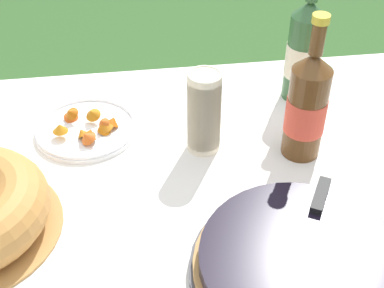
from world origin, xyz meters
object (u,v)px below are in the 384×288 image
object	(u,v)px
berry_tart	(301,265)
cup_stack	(204,112)
snack_plate_near	(87,128)
serving_knife	(307,239)
cider_bottle_green	(304,51)
cider_bottle_amber	(307,106)

from	to	relation	value
berry_tart	cup_stack	xyz separation A→B (m)	(-0.11, 0.37, 0.07)
cup_stack	berry_tart	bearing A→B (deg)	-73.49
berry_tart	snack_plate_near	bearing A→B (deg)	128.71
serving_knife	snack_plate_near	world-z (taller)	serving_knife
berry_tart	cider_bottle_green	xyz separation A→B (m)	(0.16, 0.54, 0.10)
cup_stack	cider_bottle_green	xyz separation A→B (m)	(0.27, 0.17, 0.03)
serving_knife	cup_stack	distance (m)	0.37
berry_tart	cider_bottle_green	world-z (taller)	cider_bottle_green
serving_knife	cider_bottle_green	distance (m)	0.54
berry_tart	cider_bottle_green	size ratio (longest dim) A/B	1.13
cup_stack	cider_bottle_amber	bearing A→B (deg)	-11.95
berry_tart	cider_bottle_amber	xyz separation A→B (m)	(0.10, 0.32, 0.09)
cider_bottle_amber	berry_tart	bearing A→B (deg)	-106.83
berry_tart	cider_bottle_amber	bearing A→B (deg)	73.17
serving_knife	snack_plate_near	xyz separation A→B (m)	(-0.38, 0.43, -0.05)
serving_knife	cider_bottle_green	size ratio (longest dim) A/B	1.01
snack_plate_near	cider_bottle_green	bearing A→B (deg)	8.87
serving_knife	cider_bottle_amber	bearing A→B (deg)	-165.99
cup_stack	snack_plate_near	size ratio (longest dim) A/B	0.81
cider_bottle_amber	snack_plate_near	xyz separation A→B (m)	(-0.46, 0.13, -0.11)
snack_plate_near	cider_bottle_amber	bearing A→B (deg)	-15.96
berry_tart	snack_plate_near	distance (m)	0.59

